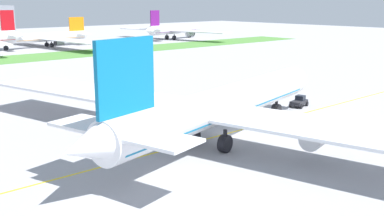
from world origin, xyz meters
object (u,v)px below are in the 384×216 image
pushback_tug (299,102)px  parked_airliner_far_right (173,29)px  ground_crew_wingwalker_port (182,122)px  airliner_foreground (220,106)px  traffic_cone_port_wing (379,125)px  parked_airliner_far_centre (44,37)px

pushback_tug → parked_airliner_far_right: size_ratio=0.09×
ground_crew_wingwalker_port → parked_airliner_far_right: parked_airliner_far_right is taller
pushback_tug → ground_crew_wingwalker_port: pushback_tug is taller
airliner_foreground → traffic_cone_port_wing: size_ratio=155.19×
pushback_tug → traffic_cone_port_wing: 17.74m
parked_airliner_far_centre → parked_airliner_far_right: 70.66m
traffic_cone_port_wing → ground_crew_wingwalker_port: bearing=139.1°
airliner_foreground → pushback_tug: size_ratio=14.76×
parked_airliner_far_right → traffic_cone_port_wing: bearing=-118.7°
airliner_foreground → traffic_cone_port_wing: bearing=-22.8°
airliner_foreground → ground_crew_wingwalker_port: airliner_foreground is taller
pushback_tug → traffic_cone_port_wing: pushback_tug is taller
ground_crew_wingwalker_port → traffic_cone_port_wing: size_ratio=2.82×
airliner_foreground → parked_airliner_far_centre: airliner_foreground is taller
pushback_tug → ground_crew_wingwalker_port: size_ratio=3.73×
parked_airliner_far_right → ground_crew_wingwalker_port: bearing=-128.8°
ground_crew_wingwalker_port → parked_airliner_far_centre: size_ratio=0.02×
pushback_tug → parked_airliner_far_right: parked_airliner_far_right is taller
airliner_foreground → traffic_cone_port_wing: 28.47m
pushback_tug → parked_airliner_far_centre: size_ratio=0.07×
parked_airliner_far_centre → parked_airliner_far_right: (70.51, -4.50, 0.92)m
parked_airliner_far_right → airliner_foreground: bearing=-127.2°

